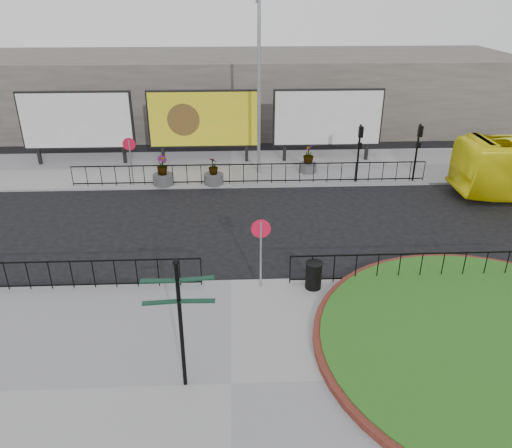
{
  "coord_description": "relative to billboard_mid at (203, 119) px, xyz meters",
  "views": [
    {
      "loc": [
        0.2,
        -14.77,
        9.32
      ],
      "look_at": [
        0.89,
        0.66,
        1.94
      ],
      "focal_mm": 35.0,
      "sensor_mm": 36.0,
      "label": 1
    }
  ],
  "objects": [
    {
      "name": "ground",
      "position": [
        1.5,
        -12.97,
        -2.6
      ],
      "size": [
        90.0,
        90.0,
        0.0
      ],
      "primitive_type": "plane",
      "color": "black",
      "rests_on": "ground"
    },
    {
      "name": "pavement_near",
      "position": [
        1.5,
        -17.97,
        -2.54
      ],
      "size": [
        30.0,
        10.0,
        0.12
      ],
      "primitive_type": "cube",
      "color": "gray",
      "rests_on": "ground"
    },
    {
      "name": "pavement_far",
      "position": [
        1.5,
        -0.97,
        -2.54
      ],
      "size": [
        44.0,
        6.0,
        0.12
      ],
      "primitive_type": "cube",
      "color": "gray",
      "rests_on": "ground"
    },
    {
      "name": "brick_edge",
      "position": [
        9.0,
        -16.97,
        -2.39
      ],
      "size": [
        10.4,
        10.4,
        0.18
      ],
      "primitive_type": "cylinder",
      "color": "maroon",
      "rests_on": "pavement_near"
    },
    {
      "name": "grass_lawn",
      "position": [
        9.0,
        -16.97,
        -2.37
      ],
      "size": [
        10.0,
        10.0,
        0.22
      ],
      "primitive_type": "cylinder",
      "color": "#1E5316",
      "rests_on": "pavement_near"
    },
    {
      "name": "railing_near_left",
      "position": [
        -4.5,
        -13.27,
        -1.93
      ],
      "size": [
        10.0,
        0.1,
        1.1
      ],
      "primitive_type": null,
      "color": "black",
      "rests_on": "pavement_near"
    },
    {
      "name": "railing_near_right",
      "position": [
        8.0,
        -13.27,
        -1.93
      ],
      "size": [
        9.0,
        0.1,
        1.1
      ],
      "primitive_type": null,
      "color": "black",
      "rests_on": "pavement_near"
    },
    {
      "name": "railing_far",
      "position": [
        2.5,
        -3.67,
        -1.93
      ],
      "size": [
        18.0,
        0.1,
        1.1
      ],
      "primitive_type": null,
      "color": "black",
      "rests_on": "pavement_far"
    },
    {
      "name": "speed_sign_far",
      "position": [
        -3.5,
        -3.57,
        -0.68
      ],
      "size": [
        0.64,
        0.07,
        2.47
      ],
      "color": "gray",
      "rests_on": "pavement_far"
    },
    {
      "name": "speed_sign_near",
      "position": [
        2.5,
        -13.37,
        -0.68
      ],
      "size": [
        0.64,
        0.07,
        2.47
      ],
      "color": "gray",
      "rests_on": "pavement_near"
    },
    {
      "name": "billboard_left",
      "position": [
        -7.0,
        0.0,
        0.0
      ],
      "size": [
        6.2,
        0.31,
        4.1
      ],
      "color": "black",
      "rests_on": "pavement_far"
    },
    {
      "name": "billboard_mid",
      "position": [
        0.0,
        0.0,
        0.0
      ],
      "size": [
        6.2,
        0.31,
        4.1
      ],
      "color": "black",
      "rests_on": "pavement_far"
    },
    {
      "name": "billboard_right",
      "position": [
        7.0,
        0.0,
        0.0
      ],
      "size": [
        6.2,
        0.31,
        4.1
      ],
      "color": "black",
      "rests_on": "pavement_far"
    },
    {
      "name": "lamp_post",
      "position": [
        3.01,
        -1.97,
        2.23
      ],
      "size": [
        0.74,
        0.18,
        9.23
      ],
      "color": "gray",
      "rests_on": "pavement_far"
    },
    {
      "name": "signal_pole_a",
      "position": [
        8.0,
        -3.63,
        -0.5
      ],
      "size": [
        0.22,
        0.26,
        3.0
      ],
      "color": "black",
      "rests_on": "pavement_far"
    },
    {
      "name": "signal_pole_b",
      "position": [
        11.0,
        -3.63,
        -0.5
      ],
      "size": [
        0.22,
        0.26,
        3.0
      ],
      "color": "black",
      "rests_on": "pavement_far"
    },
    {
      "name": "building_backdrop",
      "position": [
        1.5,
        9.03,
        -0.1
      ],
      "size": [
        40.0,
        10.0,
        5.0
      ],
      "primitive_type": "cube",
      "color": "slate",
      "rests_on": "ground"
    },
    {
      "name": "fingerpost_sign",
      "position": [
        0.33,
        -17.92,
        -0.28
      ],
      "size": [
        1.71,
        0.32,
        3.65
      ],
      "rotation": [
        0.0,
        0.0,
        -0.03
      ],
      "color": "black",
      "rests_on": "pavement_near"
    },
    {
      "name": "litter_bin",
      "position": [
        4.26,
        -13.57,
        -2.0
      ],
      "size": [
        0.58,
        0.58,
        0.96
      ],
      "color": "black",
      "rests_on": "pavement_near"
    },
    {
      "name": "planter_a",
      "position": [
        -1.96,
        -3.57,
        -1.96
      ],
      "size": [
        1.05,
        1.05,
        1.52
      ],
      "color": "#4C4C4F",
      "rests_on": "pavement_far"
    },
    {
      "name": "planter_b",
      "position": [
        0.6,
        -3.57,
        -2.02
      ],
      "size": [
        1.0,
        1.0,
        1.39
      ],
      "color": "#4C4C4F",
      "rests_on": "pavement_far"
    },
    {
      "name": "planter_c",
      "position": [
        5.7,
        -1.97,
        -1.91
      ],
      "size": [
        0.93,
        0.93,
        1.5
      ],
      "color": "#4C4C4F",
      "rests_on": "pavement_far"
    }
  ]
}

